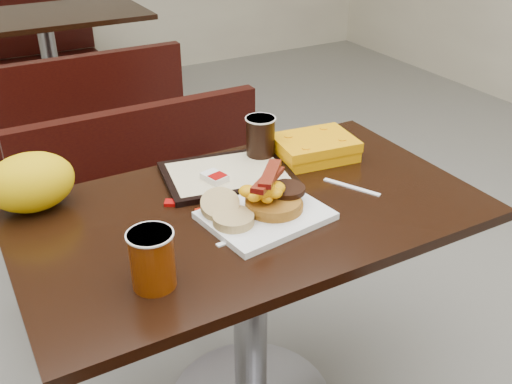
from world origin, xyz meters
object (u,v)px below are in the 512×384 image
hashbrown_sleeve_left (214,177)px  knife (352,187)px  paper_bag (31,182)px  coffee_cup_near (152,260)px  coffee_cup_far (260,136)px  pancake_stack (274,203)px  bench_far_s (82,113)px  bench_far_n (31,50)px  platter (265,216)px  table_far (53,74)px  clamshell (315,148)px  table_near (250,317)px  fork (235,239)px  bench_near_n (163,213)px  tray (227,174)px

hashbrown_sleeve_left → knife: bearing=-45.9°
paper_bag → coffee_cup_near: bearing=-71.0°
coffee_cup_far → pancake_stack: bearing=-113.3°
bench_far_s → knife: 2.01m
bench_far_n → platter: bearing=-89.9°
table_far → pancake_stack: (0.04, -2.66, 0.41)m
bench_far_s → clamshell: clamshell is taller
bench_far_s → hashbrown_sleeve_left: 1.79m
table_near → fork: size_ratio=8.41×
table_far → paper_bag: paper_bag is taller
clamshell → fork: bearing=-138.7°
bench_near_n → knife: bearing=-68.1°
pancake_stack → fork: bearing=-157.9°
table_far → bench_far_s: size_ratio=1.20×
table_near → coffee_cup_far: (0.17, 0.24, 0.45)m
table_far → coffee_cup_near: size_ratio=9.18×
pancake_stack → clamshell: size_ratio=0.64×
pancake_stack → tray: (-0.01, 0.24, -0.02)m
platter → knife: size_ratio=1.75×
knife → hashbrown_sleeve_left: hashbrown_sleeve_left is taller
bench_far_n → paper_bag: 3.11m
fork → clamshell: 0.51m
bench_far_s → coffee_cup_near: size_ratio=7.65×
bench_near_n → coffee_cup_far: size_ratio=8.51×
bench_near_n → bench_far_n: 2.60m
bench_near_n → clamshell: bearing=-59.2°
bench_far_s → coffee_cup_far: bearing=-84.3°
tray → clamshell: bearing=7.2°
bench_far_s → paper_bag: (-0.49, -1.63, 0.47)m
bench_near_n → platter: bearing=-89.4°
table_far → hashbrown_sleeve_left: (-0.03, -2.45, 0.40)m
hashbrown_sleeve_left → paper_bag: paper_bag is taller
bench_far_s → pancake_stack: pancake_stack is taller
hashbrown_sleeve_left → coffee_cup_far: coffee_cup_far is taller
bench_far_s → tray: size_ratio=2.81×
bench_far_n → tray: bearing=-89.5°
fork → pancake_stack: bearing=16.8°
bench_near_n → clamshell: clamshell is taller
bench_near_n → hashbrown_sleeve_left: 0.69m
knife → platter: bearing=-112.6°
table_far → coffee_cup_near: bearing=-96.8°
table_near → table_far: 2.60m
platter → paper_bag: paper_bag is taller
table_near → table_far: same height
table_far → tray: 2.45m
hashbrown_sleeve_left → paper_bag: bearing=151.4°
bench_near_n → fork: bearing=-97.2°
fork → tray: tray is taller
table_near → table_far: (0.00, 2.60, 0.00)m
bench_near_n → table_near: bearing=-90.0°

